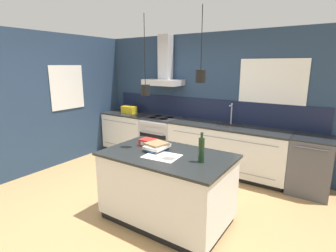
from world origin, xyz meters
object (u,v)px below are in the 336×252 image
at_px(dishwasher, 310,165).
at_px(book_stack, 157,147).
at_px(red_supply_box, 148,142).
at_px(yellow_toolbox, 129,110).
at_px(oven_range, 161,138).
at_px(bottle_on_island, 201,150).

bearing_deg(dishwasher, book_stack, -131.81).
xyz_separation_m(red_supply_box, yellow_toolbox, (-1.90, 1.73, 0.03)).
bearing_deg(oven_range, dishwasher, 0.08).
bearing_deg(book_stack, dishwasher, 48.19).
relative_size(oven_range, yellow_toolbox, 2.68).
relative_size(bottle_on_island, book_stack, 1.09).
xyz_separation_m(dishwasher, book_stack, (-1.65, -1.84, 0.51)).
relative_size(dishwasher, yellow_toolbox, 2.68).
xyz_separation_m(book_stack, red_supply_box, (-0.22, 0.11, -0.01)).
xyz_separation_m(oven_range, bottle_on_island, (1.89, -1.90, 0.60)).
bearing_deg(yellow_toolbox, oven_range, -0.28).
bearing_deg(red_supply_box, yellow_toolbox, 137.67).
bearing_deg(yellow_toolbox, book_stack, -40.94).
height_order(oven_range, red_supply_box, red_supply_box).
bearing_deg(oven_range, book_stack, -56.43).
distance_m(red_supply_box, yellow_toolbox, 2.58).
bearing_deg(oven_range, red_supply_box, -59.95).
bearing_deg(yellow_toolbox, red_supply_box, -42.33).
bearing_deg(red_supply_box, oven_range, 120.05).
relative_size(oven_range, bottle_on_island, 2.60).
bearing_deg(dishwasher, oven_range, -179.92).
xyz_separation_m(oven_range, dishwasher, (2.87, 0.00, -0.00)).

